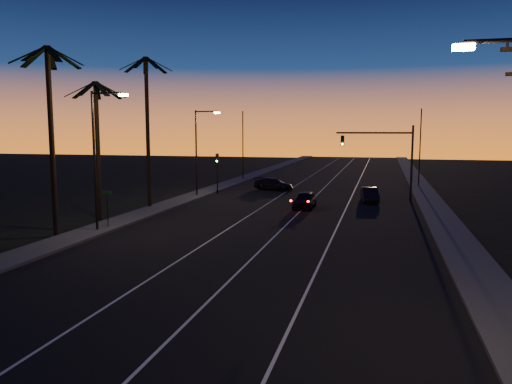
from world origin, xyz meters
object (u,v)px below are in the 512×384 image
(lead_car, at_px, (305,200))
(cross_car, at_px, (273,184))
(right_car, at_px, (370,195))
(signal_mast, at_px, (386,149))

(lead_car, bearing_deg, cross_car, 114.15)
(lead_car, xyz_separation_m, cross_car, (-5.25, 11.71, -0.04))
(right_car, bearing_deg, signal_mast, 53.55)
(right_car, bearing_deg, lead_car, -136.18)
(lead_car, height_order, cross_car, lead_car)
(cross_car, bearing_deg, signal_mast, -22.46)
(lead_car, bearing_deg, right_car, 43.82)
(signal_mast, xyz_separation_m, right_car, (-1.33, -1.80, -4.12))
(right_car, xyz_separation_m, cross_car, (-10.49, 6.68, 0.00))
(signal_mast, relative_size, right_car, 1.73)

